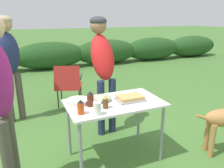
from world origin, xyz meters
TOP-DOWN VIEW (x-y plane):
  - ground_plane at (0.00, 0.00)m, footprint 60.00×60.00m
  - shrub_hedge at (-0.00, 5.25)m, footprint 14.40×0.90m
  - folding_table at (0.00, 0.00)m, footprint 1.10×0.64m
  - food_tray at (0.19, -0.02)m, footprint 0.32×0.22m
  - plate_stack at (-0.40, 0.13)m, footprint 0.25×0.25m
  - mixing_bowl at (-0.11, 0.09)m, footprint 0.20×0.20m
  - paper_cup_stack at (-0.29, -0.24)m, footprint 0.08×0.08m
  - bbq_sauce_bottle at (-0.29, 0.00)m, footprint 0.07×0.07m
  - hot_sauce_bottle at (-0.44, -0.16)m, footprint 0.07×0.07m
  - beer_bottle at (-0.16, -0.12)m, footprint 0.06×0.06m
  - standing_person_in_dark_puffer at (0.13, 0.73)m, footprint 0.37×0.49m
  - standing_person_in_olive_jacket at (-1.09, 1.59)m, footprint 0.40×0.34m
  - standing_person_with_beanie at (-1.13, -0.11)m, footprint 0.29×0.37m
  - camp_chair_green_behind_table at (-0.15, 1.81)m, footprint 0.63×0.71m

SIDE VIEW (x-z plane):
  - ground_plane at x=0.00m, z-range 0.00..0.00m
  - shrub_hedge at x=0.00m, z-range 0.00..0.88m
  - camp_chair_green_behind_table at x=-0.15m, z-range 0.05..0.88m
  - folding_table at x=0.00m, z-range 0.29..1.03m
  - plate_stack at x=-0.40m, z-range 0.74..0.79m
  - food_tray at x=0.19m, z-range 0.74..0.79m
  - mixing_bowl at x=-0.11m, z-range 0.74..0.81m
  - paper_cup_stack at x=-0.29m, z-range 0.74..0.87m
  - beer_bottle at x=-0.16m, z-range 0.74..0.88m
  - hot_sauce_bottle at x=-0.44m, z-range 0.74..0.89m
  - bbq_sauce_bottle at x=-0.29m, z-range 0.74..0.91m
  - standing_person_with_beanie at x=-1.13m, z-range 0.20..1.91m
  - standing_person_in_olive_jacket at x=-1.09m, z-range 0.23..1.92m
  - standing_person_in_dark_puffer at x=0.13m, z-range 0.24..1.92m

